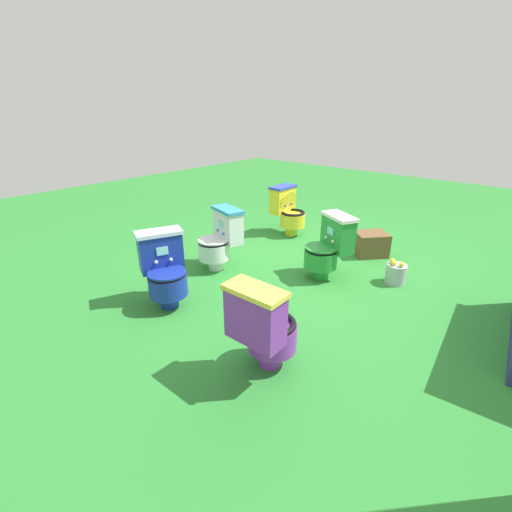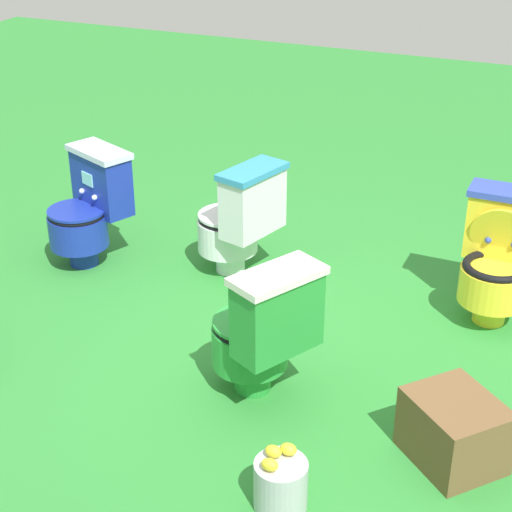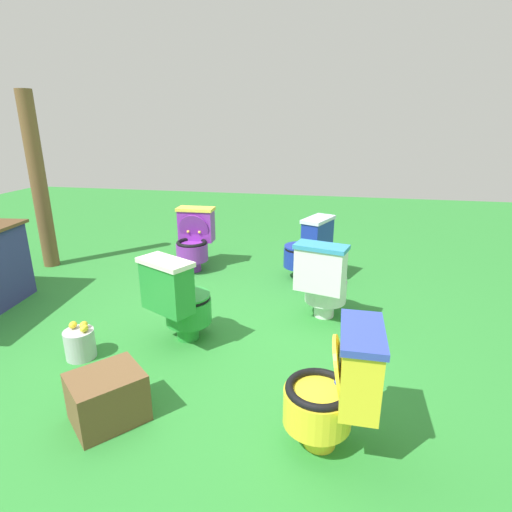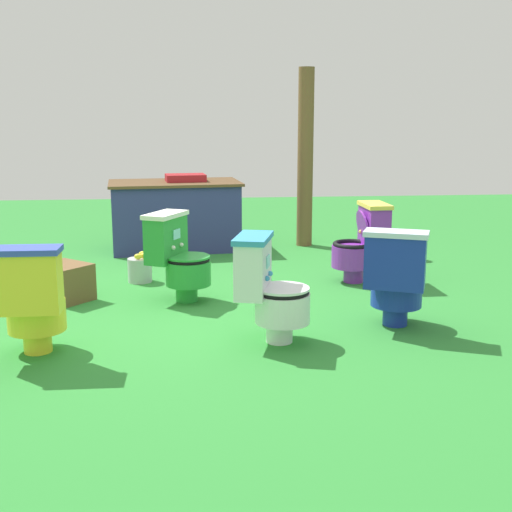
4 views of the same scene
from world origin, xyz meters
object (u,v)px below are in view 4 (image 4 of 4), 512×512
Objects in this scene: toilet_blue at (396,278)px; lemon_bucket at (140,269)px; toilet_purple at (362,242)px; small_crate at (64,282)px; vendor_table at (175,215)px; toilet_green at (178,256)px; wooden_post at (305,158)px; toilet_yellow at (32,299)px; toilet_white at (269,288)px.

toilet_blue is 2.48m from lemon_bucket.
small_crate is at bearing 96.67° from toilet_purple.
toilet_green is at bearing -88.24° from vendor_table.
vendor_table is at bearing -177.62° from wooden_post.
toilet_yellow reaches higher than lemon_bucket.
toilet_blue is at bearing 87.61° from toilet_green.
vendor_table is at bearing 76.88° from toilet_yellow.
toilet_white is 3.50m from wooden_post.
toilet_white is at bearing -60.49° from lemon_bucket.
toilet_green and toilet_purple have the same top height.
toilet_blue is 3.48m from vendor_table.
small_crate is at bearing 92.60° from toilet_yellow.
toilet_yellow is (-0.89, -1.22, 0.00)m from toilet_green.
wooden_post is (2.33, 3.48, 0.64)m from toilet_yellow.
wooden_post reaches higher than toilet_white.
toilet_green reaches higher than lemon_bucket.
toilet_blue is at bearing -21.27° from small_crate.
wooden_post is (1.43, 2.25, 0.65)m from toilet_green.
toilet_blue is 1.00× the size of toilet_white.
toilet_yellow is 1.00× the size of toilet_blue.
vendor_table is 1.62m from wooden_post.
toilet_white is (-1.04, -1.56, -0.00)m from toilet_purple.
wooden_post reaches higher than small_crate.
small_crate is at bearing -137.66° from wooden_post.
toilet_yellow and toilet_purple have the same top height.
lemon_bucket is (-0.30, -1.53, -0.28)m from vendor_table.
toilet_green is 1.79m from toilet_blue.
wooden_post is at bearing 5.74° from toilet_purple.
toilet_yellow is at bearing -105.69° from lemon_bucket.
vendor_table is at bearing 43.49° from toilet_purple.
toilet_purple is 2.64m from small_crate.
toilet_purple reaches higher than small_crate.
vendor_table reaches higher than toilet_yellow.
wooden_post is (-0.23, 1.79, 0.64)m from toilet_purple.
wooden_post reaches higher than toilet_purple.
lemon_bucket is at bearing 74.81° from toilet_yellow.
toilet_blue reaches higher than lemon_bucket.
toilet_purple and toilet_white have the same top height.
toilet_green is at bearing 173.21° from toilet_blue.
small_crate is (-1.57, 1.18, -0.22)m from toilet_white.
small_crate is (-0.88, -2.10, -0.24)m from vendor_table.
wooden_post is 3.33m from small_crate.
toilet_yellow is at bearing 121.93° from toilet_purple.
toilet_green and toilet_white have the same top height.
lemon_bucket is at bearing -135.38° from toilet_white.
wooden_post reaches higher than lemon_bucket.
toilet_blue is 0.47× the size of vendor_table.
vendor_table is 0.76× the size of wooden_post.
toilet_purple is at bearing -44.99° from vendor_table.
toilet_purple is 1.87m from toilet_white.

